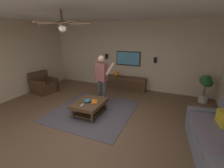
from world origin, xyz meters
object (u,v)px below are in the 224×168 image
(wall_speaker_right, at_px, (107,56))
(vase_round, at_px, (116,74))
(potted_plant_tall, at_px, (206,85))
(book, at_px, (94,101))
(couch, at_px, (220,142))
(bowl, at_px, (87,101))
(remote_black, at_px, (89,102))
(coffee_table, at_px, (90,105))
(tv, at_px, (128,58))
(media_console, at_px, (126,83))
(armchair, at_px, (44,85))
(remote_white, at_px, (82,105))
(wall_speaker_left, at_px, (155,60))
(ceiling_fan, at_px, (62,25))
(person_standing, at_px, (102,77))

(wall_speaker_right, bearing_deg, vase_round, -113.41)
(potted_plant_tall, xyz_separation_m, book, (-2.28, 3.07, -0.21))
(couch, height_order, bowl, couch)
(remote_black, distance_m, vase_round, 2.51)
(coffee_table, bearing_deg, tv, -6.77)
(tv, bearing_deg, media_console, 0.00)
(armchair, height_order, tv, tv)
(media_console, bearing_deg, coffee_table, -7.43)
(remote_white, relative_size, book, 0.68)
(bowl, xyz_separation_m, remote_black, (0.01, -0.03, -0.03))
(remote_white, bearing_deg, wall_speaker_left, 159.16)
(bowl, distance_m, remote_black, 0.05)
(remote_black, xyz_separation_m, book, (0.07, -0.16, 0.01))
(ceiling_fan, bearing_deg, vase_round, -0.10)
(person_standing, xyz_separation_m, wall_speaker_right, (1.87, 0.69, 0.41))
(remote_white, xyz_separation_m, ceiling_fan, (-0.41, 0.08, 2.06))
(armchair, relative_size, bowl, 4.44)
(remote_black, bearing_deg, potted_plant_tall, 98.59)
(vase_round, xyz_separation_m, wall_speaker_right, (0.24, 0.56, 0.68))
(armchair, xyz_separation_m, person_standing, (-0.04, -2.70, 0.65))
(armchair, relative_size, person_standing, 0.56)
(armchair, height_order, coffee_table, armchair)
(media_console, bearing_deg, potted_plant_tall, 87.33)
(tv, xyz_separation_m, wall_speaker_left, (0.01, -1.11, -0.00))
(vase_round, bearing_deg, book, -173.50)
(armchair, xyz_separation_m, vase_round, (1.58, -2.57, 0.38))
(tv, xyz_separation_m, vase_round, (-0.23, 0.44, -0.65))
(wall_speaker_left, bearing_deg, couch, -151.32)
(media_console, distance_m, vase_round, 0.59)
(book, height_order, vase_round, vase_round)
(coffee_table, xyz_separation_m, wall_speaker_right, (2.70, 0.68, 1.04))
(wall_speaker_left, bearing_deg, armchair, 113.84)
(media_console, relative_size, wall_speaker_right, 7.73)
(armchair, relative_size, remote_white, 6.07)
(vase_round, height_order, wall_speaker_left, wall_speaker_left)
(tv, bearing_deg, potted_plant_tall, 82.62)
(armchair, xyz_separation_m, potted_plant_tall, (1.44, -5.93, 0.35))
(person_standing, relative_size, wall_speaker_left, 7.45)
(armchair, bearing_deg, remote_black, -10.82)
(media_console, distance_m, wall_speaker_left, 1.54)
(armchair, xyz_separation_m, wall_speaker_right, (1.83, -2.02, 1.06))
(remote_black, relative_size, ceiling_fan, 0.13)
(vase_round, bearing_deg, potted_plant_tall, -92.53)
(media_console, height_order, remote_white, media_console)
(tv, distance_m, bowl, 2.88)
(media_console, bearing_deg, book, -3.96)
(couch, distance_m, ceiling_fan, 3.94)
(couch, xyz_separation_m, wall_speaker_right, (3.16, 3.84, 1.02))
(remote_black, xyz_separation_m, ceiling_fan, (-0.67, 0.13, 2.06))
(tv, bearing_deg, ceiling_fan, -7.54)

